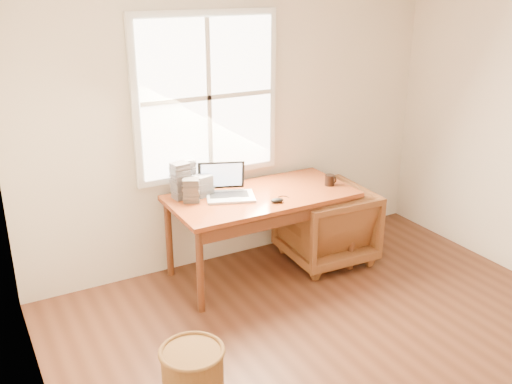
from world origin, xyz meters
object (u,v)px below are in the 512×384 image
(laptop, at_px, (230,183))
(coffee_mug, at_px, (330,180))
(desk, at_px, (262,196))
(wicker_stool, at_px, (193,377))
(cd_stack_a, at_px, (186,176))
(armchair, at_px, (326,224))

(laptop, distance_m, coffee_mug, 0.94)
(desk, bearing_deg, wicker_stool, -133.30)
(laptop, relative_size, coffee_mug, 3.93)
(wicker_stool, distance_m, cd_stack_a, 1.90)
(wicker_stool, relative_size, cd_stack_a, 1.28)
(armchair, bearing_deg, desk, -3.08)
(laptop, relative_size, cd_stack_a, 1.28)
(cd_stack_a, bearing_deg, armchair, -19.41)
(desk, bearing_deg, coffee_mug, -8.81)
(desk, xyz_separation_m, wicker_stool, (-1.21, -1.28, -0.54))
(desk, distance_m, cd_stack_a, 0.68)
(laptop, distance_m, cd_stack_a, 0.41)
(laptop, xyz_separation_m, cd_stack_a, (-0.27, 0.31, 0.01))
(armchair, xyz_separation_m, wicker_stool, (-1.85, -1.21, -0.16))
(laptop, bearing_deg, desk, 11.16)
(coffee_mug, height_order, cd_stack_a, cd_stack_a)
(desk, relative_size, armchair, 2.06)
(wicker_stool, relative_size, laptop, 1.00)
(coffee_mug, bearing_deg, cd_stack_a, 157.22)
(wicker_stool, height_order, coffee_mug, coffee_mug)
(wicker_stool, xyz_separation_m, cd_stack_a, (0.65, 1.63, 0.71))
(coffee_mug, bearing_deg, desk, 169.23)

